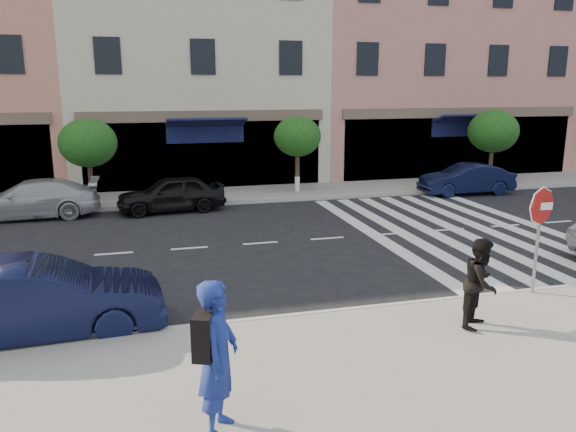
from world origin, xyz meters
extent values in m
plane|color=black|center=(0.00, 0.00, 0.00)|extent=(120.00, 120.00, 0.00)
cube|color=gray|center=(0.00, -3.75, 0.07)|extent=(60.00, 4.50, 0.15)
cube|color=gray|center=(0.00, 11.00, 0.07)|extent=(60.00, 3.00, 0.15)
cube|color=beige|center=(-0.50, 17.00, 5.50)|extent=(11.00, 9.00, 11.00)
cube|color=tan|center=(11.50, 17.00, 6.50)|extent=(13.00, 9.00, 13.00)
cylinder|color=#473323|center=(-5.00, 10.80, 0.95)|extent=(0.18, 0.18, 1.60)
cylinder|color=silver|center=(-5.00, 10.80, 0.45)|extent=(0.20, 0.20, 0.60)
ellipsoid|color=#194012|center=(-5.00, 10.80, 2.32)|extent=(2.10, 2.10, 1.79)
cylinder|color=#473323|center=(3.00, 10.80, 1.00)|extent=(0.18, 0.18, 1.71)
cylinder|color=silver|center=(3.00, 10.80, 0.45)|extent=(0.20, 0.20, 0.60)
ellipsoid|color=#194012|center=(3.00, 10.80, 2.38)|extent=(1.90, 1.90, 1.62)
cylinder|color=#473323|center=(12.00, 10.80, 0.98)|extent=(0.18, 0.18, 1.65)
cylinder|color=silver|center=(12.00, 10.80, 0.45)|extent=(0.20, 0.20, 0.60)
ellipsoid|color=#194012|center=(12.00, 10.80, 2.41)|extent=(2.20, 2.20, 1.87)
cylinder|color=gray|center=(4.61, -1.65, 1.17)|extent=(0.07, 0.07, 2.04)
cylinder|color=white|center=(4.61, -1.66, 2.01)|extent=(0.80, 0.07, 0.80)
cylinder|color=#9E1411|center=(4.61, -1.68, 2.01)|extent=(0.74, 0.08, 0.74)
cube|color=white|center=(4.61, -1.71, 2.01)|extent=(0.42, 0.05, 0.15)
imported|color=navy|center=(-2.38, -4.77, 1.14)|extent=(0.70, 0.85, 1.98)
imported|color=black|center=(2.55, -2.83, 0.96)|extent=(1.00, 0.99, 1.63)
imported|color=black|center=(-5.02, -1.00, 0.70)|extent=(4.35, 1.76, 1.41)
imported|color=#A4A4A9|center=(-6.81, 9.10, 0.64)|extent=(4.42, 1.82, 1.28)
imported|color=black|center=(-2.18, 8.89, 0.64)|extent=(3.89, 1.89, 1.28)
imported|color=black|center=(9.75, 9.10, 0.63)|extent=(3.87, 1.52, 1.26)
camera|label=1|loc=(-3.16, -11.04, 4.37)|focal=35.00mm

